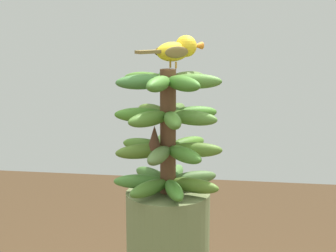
{
  "coord_description": "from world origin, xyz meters",
  "views": [
    {
      "loc": [
        0.2,
        -1.33,
        1.63
      ],
      "look_at": [
        0.0,
        0.0,
        1.36
      ],
      "focal_mm": 58.46,
      "sensor_mm": 36.0,
      "label": 1
    }
  ],
  "objects": [
    {
      "name": "perched_bird",
      "position": [
        0.02,
        0.04,
        1.55
      ],
      "size": [
        0.16,
        0.16,
        0.08
      ],
      "color": "#C68933",
      "rests_on": "banana_bunch"
    },
    {
      "name": "banana_bunch",
      "position": [
        -0.0,
        -0.0,
        1.34
      ],
      "size": [
        0.28,
        0.28,
        0.32
      ],
      "color": "brown",
      "rests_on": "banana_tree"
    }
  ]
}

